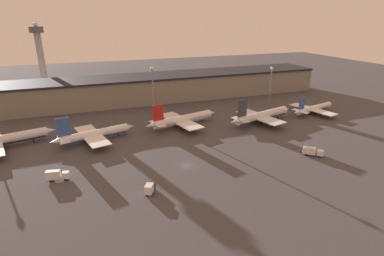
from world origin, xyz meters
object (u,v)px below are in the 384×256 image
(airplane_4, at_px, (314,109))
(service_vehicle_2, at_px, (57,175))
(service_vehicle_0, at_px, (150,188))
(airplane_3, at_px, (262,116))
(airplane_2, at_px, (182,120))
(airplane_1, at_px, (94,134))
(service_vehicle_3, at_px, (312,151))
(control_tower, at_px, (40,54))

(airplane_4, xyz_separation_m, service_vehicle_2, (-136.39, -31.10, -0.80))
(airplane_4, relative_size, service_vehicle_0, 6.28)
(airplane_3, distance_m, service_vehicle_0, 84.48)
(airplane_3, bearing_deg, airplane_2, 153.28)
(airplane_2, xyz_separation_m, service_vehicle_0, (-29.41, -55.54, -1.70))
(airplane_1, relative_size, airplane_4, 1.07)
(airplane_1, relative_size, service_vehicle_2, 4.89)
(airplane_1, distance_m, service_vehicle_0, 52.40)
(airplane_1, height_order, airplane_4, airplane_1)
(airplane_2, distance_m, service_vehicle_0, 62.87)
(service_vehicle_3, xyz_separation_m, control_tower, (-109.27, 147.44, 26.60))
(airplane_4, bearing_deg, control_tower, 131.58)
(airplane_2, xyz_separation_m, airplane_4, (78.64, -5.58, -0.72))
(airplane_2, distance_m, service_vehicle_2, 68.43)
(airplane_2, bearing_deg, airplane_3, -26.72)
(service_vehicle_3, bearing_deg, service_vehicle_0, -135.63)
(airplane_4, height_order, control_tower, control_tower)
(airplane_4, distance_m, service_vehicle_2, 139.89)
(airplane_1, distance_m, airplane_3, 84.97)
(airplane_2, bearing_deg, service_vehicle_0, -132.01)
(airplane_3, bearing_deg, control_tower, 122.58)
(service_vehicle_0, xyz_separation_m, service_vehicle_3, (67.88, 4.47, 0.05))
(airplane_2, height_order, airplane_4, airplane_2)
(airplane_3, bearing_deg, service_vehicle_2, -178.60)
(airplane_4, xyz_separation_m, service_vehicle_3, (-40.16, -45.49, -0.93))
(airplane_1, bearing_deg, service_vehicle_2, -128.19)
(airplane_2, xyz_separation_m, service_vehicle_2, (-57.75, -36.68, -1.52))
(service_vehicle_2, bearing_deg, control_tower, 105.98)
(service_vehicle_2, relative_size, control_tower, 0.16)
(service_vehicle_0, bearing_deg, airplane_2, 1.17)
(service_vehicle_0, distance_m, service_vehicle_3, 68.03)
(airplane_3, height_order, service_vehicle_3, airplane_3)
(service_vehicle_2, bearing_deg, airplane_4, 23.22)
(airplane_2, distance_m, airplane_3, 42.24)
(airplane_1, height_order, airplane_2, airplane_2)
(airplane_2, height_order, control_tower, control_tower)
(control_tower, bearing_deg, airplane_1, -75.03)
(airplane_1, xyz_separation_m, service_vehicle_3, (82.13, -45.94, -1.42))
(airplane_3, xyz_separation_m, service_vehicle_0, (-70.62, -46.33, -1.90))
(airplane_2, bearing_deg, airplane_4, -18.17)
(service_vehicle_2, relative_size, service_vehicle_3, 1.02)
(service_vehicle_3, distance_m, control_tower, 185.44)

